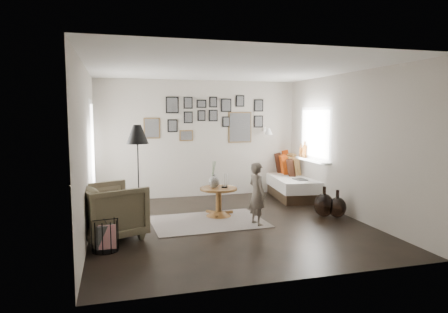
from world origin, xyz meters
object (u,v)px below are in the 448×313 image
object	(u,v)px
daybed	(289,181)
demijohn_large	(324,205)
pedestal_table	(219,203)
vase	(214,180)
child	(257,194)
floor_lamp	(137,138)
magazine_basket	(105,235)
demijohn_small	(337,207)
armchair	(110,211)

from	to	relation	value
daybed	demijohn_large	distance (m)	1.95
pedestal_table	vase	bearing A→B (deg)	165.96
child	floor_lamp	bearing A→B (deg)	48.33
pedestal_table	child	world-z (taller)	child
pedestal_table	magazine_basket	size ratio (longest dim) A/B	1.56
magazine_basket	demijohn_large	size ratio (longest dim) A/B	0.78
demijohn_large	child	xyz separation A→B (m)	(-1.36, -0.18, 0.32)
floor_lamp	magazine_basket	distance (m)	2.10
floor_lamp	demijohn_small	world-z (taller)	floor_lamp
demijohn_small	vase	bearing A→B (deg)	162.73
pedestal_table	daybed	size ratio (longest dim) A/B	0.32
pedestal_table	magazine_basket	bearing A→B (deg)	-145.24
pedestal_table	demijohn_small	size ratio (longest dim) A/B	1.34
armchair	demijohn_small	distance (m)	3.94
daybed	child	size ratio (longest dim) A/B	2.02
magazine_basket	vase	bearing A→B (deg)	36.28
magazine_basket	demijohn_small	distance (m)	4.06
pedestal_table	magazine_basket	xyz separation A→B (m)	(-1.96, -1.36, -0.03)
armchair	floor_lamp	xyz separation A→B (m)	(0.48, 1.06, 1.03)
demijohn_small	armchair	bearing A→B (deg)	-177.62
child	pedestal_table	bearing A→B (deg)	19.79
vase	armchair	world-z (taller)	vase
magazine_basket	floor_lamp	bearing A→B (deg)	71.19
demijohn_small	floor_lamp	bearing A→B (deg)	165.34
vase	child	distance (m)	0.93
daybed	demijohn_small	xyz separation A→B (m)	(-0.00, -2.05, -0.13)
pedestal_table	armchair	distance (m)	2.06
vase	child	size ratio (longest dim) A/B	0.46
daybed	magazine_basket	size ratio (longest dim) A/B	4.93
pedestal_table	floor_lamp	size ratio (longest dim) A/B	0.40
daybed	demijohn_large	world-z (taller)	daybed
demijohn_small	daybed	bearing A→B (deg)	89.94
vase	demijohn_small	bearing A→B (deg)	-17.27
vase	magazine_basket	bearing A→B (deg)	-143.72
vase	demijohn_large	world-z (taller)	vase
child	daybed	bearing A→B (deg)	-51.01
armchair	child	distance (m)	2.37
floor_lamp	child	size ratio (longest dim) A/B	1.58
floor_lamp	pedestal_table	bearing A→B (deg)	-10.55
magazine_basket	demijohn_small	world-z (taller)	demijohn_small
daybed	demijohn_small	size ratio (longest dim) A/B	4.25
floor_lamp	vase	bearing A→B (deg)	-10.34
magazine_basket	child	world-z (taller)	child
demijohn_large	magazine_basket	bearing A→B (deg)	-167.58
demijohn_large	vase	bearing A→B (deg)	164.33
demijohn_small	child	bearing A→B (deg)	-177.65
daybed	demijohn_small	world-z (taller)	daybed
magazine_basket	pedestal_table	bearing A→B (deg)	34.76
vase	floor_lamp	distance (m)	1.55
daybed	magazine_basket	distance (m)	4.87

